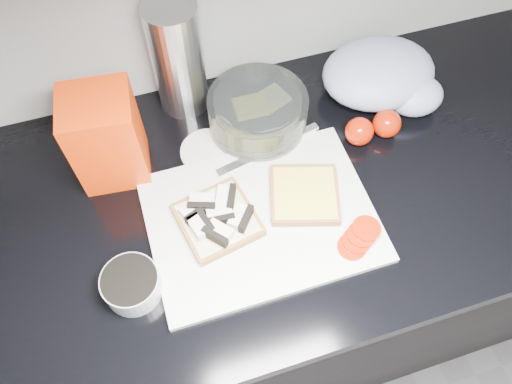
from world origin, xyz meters
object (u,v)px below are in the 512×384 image
Objects in this scene: cutting_board at (261,218)px; steel_canister at (178,59)px; bread_bag at (107,137)px; glass_bowl at (258,113)px.

steel_canister is (-0.07, 0.32, 0.11)m from cutting_board.
bread_bag is 0.20m from steel_canister.
bread_bag is (-0.23, 0.19, 0.09)m from cutting_board.
glass_bowl is (0.06, 0.21, 0.03)m from cutting_board.
bread_bag reaches higher than cutting_board.
bread_bag reaches higher than glass_bowl.
bread_bag is at bearing 139.71° from cutting_board.
glass_bowl reaches higher than cutting_board.
steel_canister is at bearing 101.65° from cutting_board.
cutting_board is 0.22m from glass_bowl.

